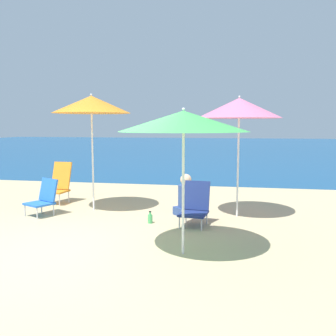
{
  "coord_description": "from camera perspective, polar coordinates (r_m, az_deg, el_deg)",
  "views": [
    {
      "loc": [
        2.31,
        -4.73,
        1.75
      ],
      "look_at": [
        1.1,
        1.69,
        1.0
      ],
      "focal_mm": 40.0,
      "sensor_mm": 36.0,
      "label": 1
    }
  ],
  "objects": [
    {
      "name": "sea_water",
      "position": [
        30.8,
        6.39,
        3.28
      ],
      "size": [
        60.0,
        40.0,
        0.01
      ],
      "color": "navy",
      "rests_on": "ground"
    },
    {
      "name": "beach_umbrella_orange",
      "position": [
        7.74,
        -11.59,
        9.44
      ],
      "size": [
        1.57,
        1.57,
        2.37
      ],
      "color": "white",
      "rests_on": "ground"
    },
    {
      "name": "person_seated_near",
      "position": [
        7.33,
        2.72,
        -4.58
      ],
      "size": [
        0.51,
        0.51,
        0.81
      ],
      "rotation": [
        0.0,
        0.0,
        -0.79
      ],
      "color": "#334C8C",
      "rests_on": "ground"
    },
    {
      "name": "ground_plane",
      "position": [
        5.55,
        -14.9,
        -12.07
      ],
      "size": [
        60.0,
        60.0,
        0.0
      ],
      "primitive_type": "plane",
      "color": "#C6B284"
    },
    {
      "name": "beach_chair_blue",
      "position": [
        7.69,
        -18.41,
        -4.21
      ],
      "size": [
        0.65,
        0.66,
        0.71
      ],
      "rotation": [
        0.0,
        0.0,
        -0.47
      ],
      "color": "silver",
      "rests_on": "ground"
    },
    {
      "name": "beach_umbrella_green",
      "position": [
        4.95,
        2.38,
        7.1
      ],
      "size": [
        1.74,
        1.74,
        1.98
      ],
      "color": "white",
      "rests_on": "ground"
    },
    {
      "name": "beach_chair_orange",
      "position": [
        8.78,
        -16.22,
        -2.15
      ],
      "size": [
        0.49,
        0.6,
        0.92
      ],
      "rotation": [
        0.0,
        0.0,
        -0.09
      ],
      "color": "silver",
      "rests_on": "ground"
    },
    {
      "name": "water_bottle",
      "position": [
        6.77,
        -2.74,
        -7.69
      ],
      "size": [
        0.09,
        0.09,
        0.22
      ],
      "color": "#4CB266",
      "rests_on": "ground"
    },
    {
      "name": "beach_chair_navy",
      "position": [
        6.63,
        4.16,
        -5.61
      ],
      "size": [
        0.52,
        0.64,
        0.76
      ],
      "rotation": [
        0.0,
        0.0,
        -0.12
      ],
      "color": "silver",
      "rests_on": "ground"
    },
    {
      "name": "beach_umbrella_pink",
      "position": [
        7.19,
        10.8,
        8.94
      ],
      "size": [
        1.59,
        1.59,
        2.29
      ],
      "color": "white",
      "rests_on": "ground"
    }
  ]
}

